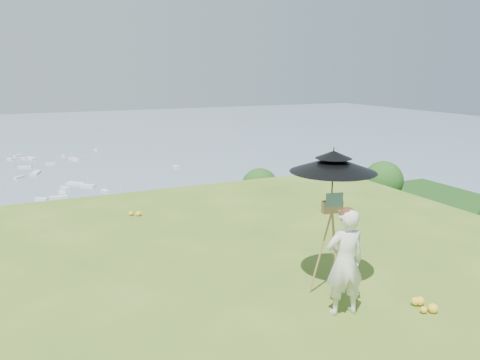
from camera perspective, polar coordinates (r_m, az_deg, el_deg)
name	(u,v)px	position (r m, az deg, el deg)	size (l,w,h in m)	color
ground	(230,301)	(7.09, -1.22, -14.59)	(14.00, 14.00, 0.00)	#436C1E
shoreline_tier	(60,302)	(89.85, -21.08, -13.75)	(170.00, 28.00, 8.00)	#656150
bay_water	(34,150)	(248.59, -23.80, 3.38)	(700.00, 700.00, 0.00)	slate
slope_trees	(73,284)	(44.75, -19.65, -11.82)	(110.00, 50.00, 6.00)	#1D4C16
harbor_town	(57,268)	(87.20, -21.44, -9.92)	(110.00, 22.00, 5.00)	silver
wildflowers	(223,291)	(7.26, -2.03, -13.33)	(10.00, 10.50, 0.12)	yellow
painter	(345,262)	(6.60, 12.65, -9.76)	(0.56, 0.36, 1.52)	silver
field_easel	(331,244)	(7.13, 10.98, -7.65)	(0.60, 0.60, 1.59)	#9B6541
sun_umbrella	(333,179)	(6.87, 11.21, 0.08)	(1.25, 1.25, 0.93)	black
painter_cap	(348,212)	(6.36, 12.98, -3.76)	(0.21, 0.25, 0.10)	#BF696F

